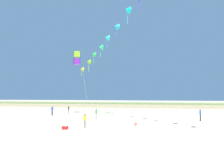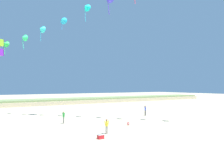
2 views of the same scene
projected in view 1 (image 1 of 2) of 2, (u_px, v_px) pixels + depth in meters
ground_plane at (100, 135)px, 20.98m from camera, size 240.00×240.00×0.00m
dune_ridge at (141, 105)px, 65.05m from camera, size 120.00×9.77×1.38m
person_near_left at (96, 113)px, 33.94m from camera, size 0.22×0.56×1.61m
person_near_right at (52, 110)px, 40.09m from camera, size 0.30×0.54×1.59m
person_mid_center at (85, 120)px, 25.29m from camera, size 0.54×0.21×1.53m
person_far_left at (69, 109)px, 42.53m from camera, size 0.28×0.54×1.58m
person_far_right at (200, 114)px, 31.54m from camera, size 0.28×0.57×1.65m
kite_banner_string at (122, 19)px, 37.62m from camera, size 25.42×36.31×22.38m
large_kite_mid_trail at (77, 58)px, 44.83m from camera, size 1.53×1.53×2.40m
beach_cooler at (65, 127)px, 24.09m from camera, size 0.58×0.41×0.46m
beach_ball at (136, 124)px, 27.27m from camera, size 0.36×0.36×0.36m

